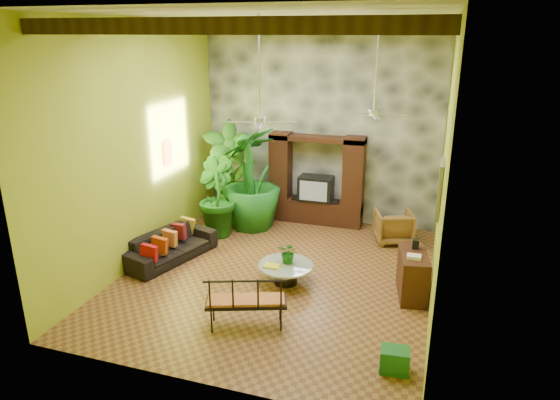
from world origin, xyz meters
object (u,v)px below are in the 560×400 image
(ceiling_fan_back, at_px, (375,102))
(tall_plant_c, at_px, (251,178))
(wicker_armchair, at_px, (393,226))
(iron_bench, at_px, (244,299))
(entertainment_center, at_px, (316,186))
(sofa, at_px, (170,246))
(coffee_table, at_px, (286,271))
(ceiling_fan_front, at_px, (260,110))
(green_bin, at_px, (395,360))
(tall_plant_a, at_px, (230,171))
(side_console, at_px, (413,275))
(tall_plant_b, at_px, (216,196))

(ceiling_fan_back, xyz_separation_m, tall_plant_c, (-3.05, 1.11, -2.12))
(wicker_armchair, bearing_deg, iron_bench, 47.57)
(entertainment_center, relative_size, wicker_armchair, 2.89)
(sofa, height_order, iron_bench, iron_bench)
(entertainment_center, xyz_separation_m, coffee_table, (0.26, -3.43, -0.71))
(ceiling_fan_front, distance_m, sofa, 3.84)
(tall_plant_c, height_order, green_bin, tall_plant_c)
(tall_plant_a, bearing_deg, tall_plant_c, -27.14)
(wicker_armchair, relative_size, tall_plant_c, 0.32)
(ceiling_fan_front, height_order, coffee_table, ceiling_fan_front)
(coffee_table, bearing_deg, iron_bench, -95.66)
(side_console, distance_m, green_bin, 2.37)
(entertainment_center, xyz_separation_m, tall_plant_b, (-2.10, -1.54, 0.01))
(iron_bench, bearing_deg, sofa, 121.79)
(ceiling_fan_front, xyz_separation_m, tall_plant_b, (-1.90, 2.00, -2.43))
(wicker_armchair, height_order, tall_plant_b, tall_plant_b)
(ceiling_fan_back, height_order, wicker_armchair, ceiling_fan_back)
(coffee_table, bearing_deg, tall_plant_b, 141.15)
(wicker_armchair, xyz_separation_m, side_console, (0.60, -2.48, 0.05))
(coffee_table, relative_size, green_bin, 2.61)
(wicker_armchair, height_order, coffee_table, wicker_armchair)
(ceiling_fan_back, height_order, tall_plant_b, ceiling_fan_back)
(tall_plant_c, xyz_separation_m, green_bin, (4.02, -4.69, -1.10))
(entertainment_center, relative_size, tall_plant_a, 0.93)
(tall_plant_a, bearing_deg, coffee_table, -50.71)
(tall_plant_a, height_order, tall_plant_c, tall_plant_a)
(ceiling_fan_back, height_order, side_console, ceiling_fan_back)
(entertainment_center, xyz_separation_m, wicker_armchair, (2.05, -0.69, -0.59))
(sofa, height_order, tall_plant_b, tall_plant_b)
(coffee_table, height_order, iron_bench, iron_bench)
(wicker_armchair, xyz_separation_m, tall_plant_c, (-3.50, -0.14, 0.90))
(tall_plant_a, xyz_separation_m, tall_plant_c, (0.73, -0.37, -0.02))
(iron_bench, xyz_separation_m, side_console, (2.56, 2.00, -0.12))
(iron_bench, bearing_deg, ceiling_fan_back, 44.92)
(tall_plant_b, bearing_deg, sofa, -102.04)
(ceiling_fan_back, relative_size, tall_plant_c, 0.73)
(entertainment_center, relative_size, coffee_table, 2.21)
(ceiling_fan_front, height_order, side_console, ceiling_fan_front)
(ceiling_fan_back, relative_size, tall_plant_b, 0.95)
(entertainment_center, distance_m, tall_plant_a, 2.25)
(sofa, distance_m, tall_plant_a, 2.90)
(wicker_armchair, distance_m, tall_plant_b, 4.28)
(green_bin, bearing_deg, tall_plant_a, 133.16)
(tall_plant_b, bearing_deg, tall_plant_c, 47.42)
(tall_plant_b, xyz_separation_m, tall_plant_c, (0.65, 0.71, 0.30))
(iron_bench, xyz_separation_m, green_bin, (2.48, -0.35, -0.37))
(entertainment_center, height_order, green_bin, entertainment_center)
(sofa, distance_m, tall_plant_c, 2.72)
(side_console, bearing_deg, wicker_armchair, 93.61)
(tall_plant_a, distance_m, side_console, 5.60)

